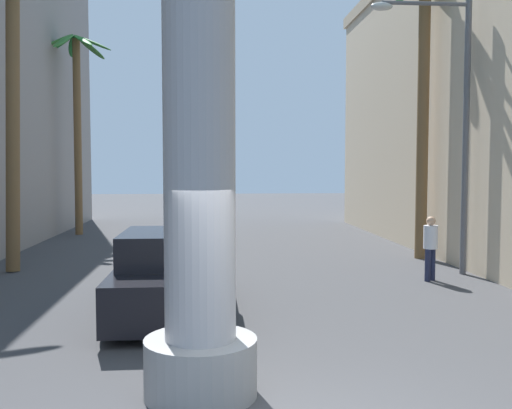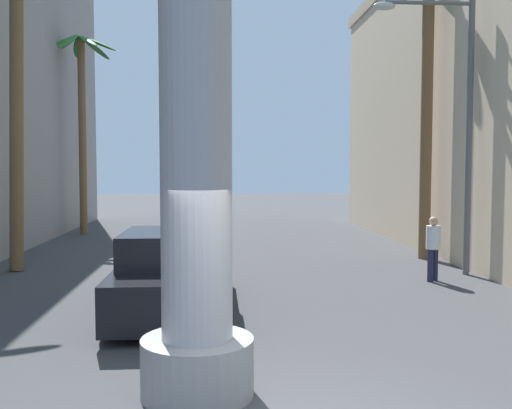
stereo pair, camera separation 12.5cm
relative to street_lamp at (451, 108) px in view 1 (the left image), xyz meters
The scene contains 7 objects.
ground_plane 6.91m from the street_lamp, 167.46° to the left, with size 89.61×89.61×0.00m, color #424244.
street_lamp is the anchor object (origin of this frame).
car_lead 8.29m from the street_lamp, 155.34° to the right, with size 2.15×5.09×1.56m.
palm_tree_far_left 15.15m from the street_lamp, 139.60° to the left, with size 3.07×3.07×8.16m.
palm_tree_mid_left 11.55m from the street_lamp, behind, with size 2.88×3.02×8.56m.
palm_tree_mid_right 2.79m from the street_lamp, 84.21° to the left, with size 2.57×2.51×8.46m.
pedestrian_mid_right 3.53m from the street_lamp, 134.41° to the right, with size 0.47×0.47×1.57m.
Camera 1 is at (-0.82, -5.30, 2.75)m, focal length 40.00 mm.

